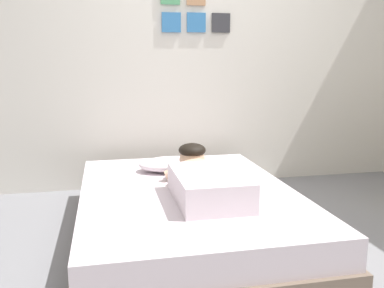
{
  "coord_description": "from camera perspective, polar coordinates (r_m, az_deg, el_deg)",
  "views": [
    {
      "loc": [
        -0.86,
        -2.44,
        1.16
      ],
      "look_at": [
        -0.22,
        0.52,
        0.58
      ],
      "focal_mm": 38.56,
      "sensor_mm": 36.0,
      "label": 1
    }
  ],
  "objects": [
    {
      "name": "ground_plane",
      "position": [
        2.83,
        6.84,
        -13.35
      ],
      "size": [
        12.5,
        12.5,
        0.0
      ],
      "primitive_type": "plane",
      "color": "gray"
    },
    {
      "name": "back_wall",
      "position": [
        4.02,
        0.27,
        12.22
      ],
      "size": [
        4.25,
        0.12,
        2.5
      ],
      "color": "silver",
      "rests_on": "ground"
    },
    {
      "name": "bed",
      "position": [
        2.89,
        -0.68,
        -9.34
      ],
      "size": [
        1.46,
        2.04,
        0.33
      ],
      "color": "#726051",
      "rests_on": "ground"
    },
    {
      "name": "pillow",
      "position": [
        3.29,
        -2.83,
        -2.78
      ],
      "size": [
        0.52,
        0.32,
        0.11
      ],
      "primitive_type": "ellipsoid",
      "color": "silver",
      "rests_on": "bed"
    },
    {
      "name": "person_lying",
      "position": [
        2.7,
        1.63,
        -4.75
      ],
      "size": [
        0.43,
        0.92,
        0.27
      ],
      "color": "silver",
      "rests_on": "bed"
    },
    {
      "name": "coffee_cup",
      "position": [
        3.29,
        -0.31,
        -3.1
      ],
      "size": [
        0.13,
        0.09,
        0.07
      ],
      "color": "teal",
      "rests_on": "bed"
    },
    {
      "name": "cell_phone",
      "position": [
        2.89,
        5.33,
        -5.8
      ],
      "size": [
        0.07,
        0.14,
        0.01
      ],
      "primitive_type": "cube",
      "color": "black",
      "rests_on": "bed"
    }
  ]
}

